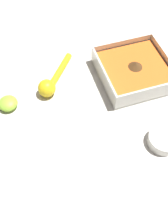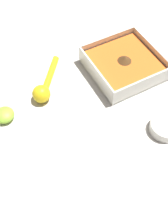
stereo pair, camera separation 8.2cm
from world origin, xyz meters
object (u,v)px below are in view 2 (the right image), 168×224
at_px(square_dish, 124,65).
at_px(spice_bowl, 165,127).
at_px(lemon_squeezer, 44,88).
at_px(lemon_half, 4,115).

distance_m(square_dish, spice_bowl, 0.27).
xyz_separation_m(square_dish, spice_bowl, (0.27, -0.02, -0.01)).
xyz_separation_m(square_dish, lemon_squeezer, (-0.04, -0.29, -0.00)).
relative_size(lemon_squeezer, lemon_half, 2.89).
bearing_deg(square_dish, lemon_squeezer, -97.51).
distance_m(spice_bowl, lemon_squeezer, 0.41).
distance_m(square_dish, lemon_half, 0.45).
distance_m(spice_bowl, lemon_half, 0.51).
bearing_deg(lemon_half, lemon_squeezer, 102.90).
bearing_deg(lemon_squeezer, square_dish, 121.56).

